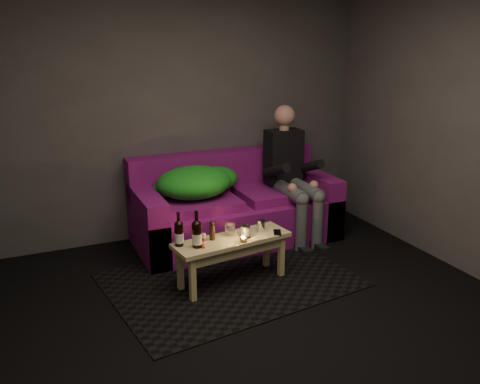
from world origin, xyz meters
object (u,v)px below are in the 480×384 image
object	(u,v)px
sofa	(234,210)
beer_bottle_b	(197,234)
person	(291,171)
steel_cup	(261,225)
coffee_table	(232,246)
beer_bottle_a	(179,233)

from	to	relation	value
sofa	beer_bottle_b	distance (m)	1.27
person	steel_cup	bearing A→B (deg)	-134.23
coffee_table	steel_cup	world-z (taller)	steel_cup
person	steel_cup	world-z (taller)	person
beer_bottle_a	steel_cup	xyz separation A→B (m)	(0.76, 0.02, -0.06)
person	coffee_table	distance (m)	1.31
coffee_table	beer_bottle_b	bearing A→B (deg)	-168.98
coffee_table	steel_cup	size ratio (longest dim) A/B	10.27
coffee_table	beer_bottle_b	distance (m)	0.39
beer_bottle_a	steel_cup	distance (m)	0.76
beer_bottle_a	sofa	bearing A→B (deg)	45.98
person	beer_bottle_b	xyz separation A→B (m)	(-1.33, -0.83, -0.18)
beer_bottle_b	steel_cup	world-z (taller)	beer_bottle_b
beer_bottle_b	steel_cup	bearing A→B (deg)	10.21
sofa	person	distance (m)	0.72
beer_bottle_b	person	bearing A→B (deg)	31.94
sofa	beer_bottle_b	bearing A→B (deg)	-127.07
person	coffee_table	xyz separation A→B (m)	(-1.00, -0.77, -0.37)
steel_cup	beer_bottle_b	bearing A→B (deg)	-169.79
person	steel_cup	xyz separation A→B (m)	(-0.70, -0.72, -0.25)
sofa	person	bearing A→B (deg)	-16.37
coffee_table	sofa	bearing A→B (deg)	65.89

